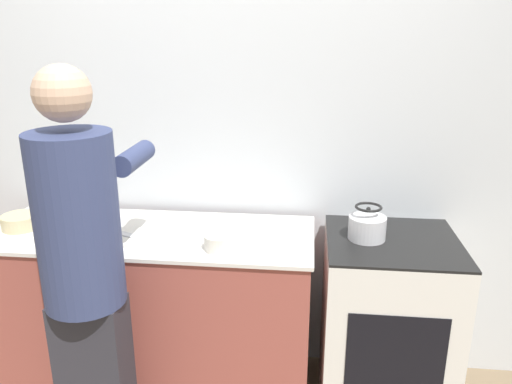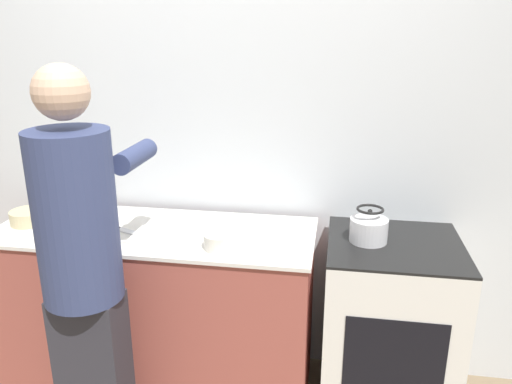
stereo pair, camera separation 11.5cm
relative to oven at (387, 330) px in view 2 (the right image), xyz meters
name	(u,v)px [view 2 (the right image)]	position (x,y,z in m)	size (l,w,h in m)	color
wall_back	(236,137)	(-0.81, 0.36, 0.84)	(8.00, 0.05, 2.60)	silver
counter	(159,310)	(-1.15, -0.01, 0.00)	(1.57, 0.60, 0.90)	#9E4C42
oven	(387,330)	(0.00, 0.00, 0.00)	(0.61, 0.59, 0.91)	silver
person	(83,265)	(-1.25, -0.50, 0.49)	(0.35, 0.59, 1.72)	#2D2D35
cutting_board	(130,234)	(-1.23, -0.10, 0.45)	(0.33, 0.20, 0.02)	silver
knife	(121,229)	(-1.28, -0.08, 0.47)	(0.19, 0.10, 0.01)	silver
kettle	(369,227)	(-0.12, 0.00, 0.52)	(0.17, 0.17, 0.16)	silver
bowl_prep	(218,241)	(-0.78, -0.17, 0.48)	(0.13, 0.13, 0.07)	silver
bowl_mixing	(29,217)	(-1.80, -0.02, 0.48)	(0.18, 0.18, 0.07)	#C6B789
canister_jar	(79,194)	(-1.64, 0.19, 0.54)	(0.14, 0.14, 0.19)	#756047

